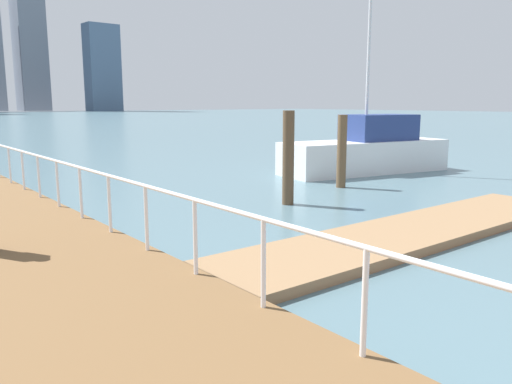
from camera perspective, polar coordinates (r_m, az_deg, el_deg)
name	(u,v)px	position (r m, az deg, el deg)	size (l,w,h in m)	color
ground_plane	(89,178)	(19.76, -18.18, 1.50)	(300.00, 300.00, 0.00)	slate
floating_dock	(406,234)	(10.92, 16.45, -4.51)	(11.03, 2.00, 0.18)	#93704C
boardwalk_railing	(168,207)	(7.61, -9.79, -1.70)	(0.06, 25.20, 1.08)	white
dock_piling_1	(288,158)	(13.77, 3.64, 3.81)	(0.31, 0.31, 2.54)	brown
dock_piling_4	(342,151)	(16.79, 9.58, 4.50)	(0.31, 0.31, 2.36)	brown
moored_boat_1	(368,150)	(20.78, 12.40, 4.61)	(7.28, 3.29, 8.71)	white
skyline_tower_6	(103,68)	(178.59, -16.80, 13.15)	(10.50, 6.26, 27.74)	slate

